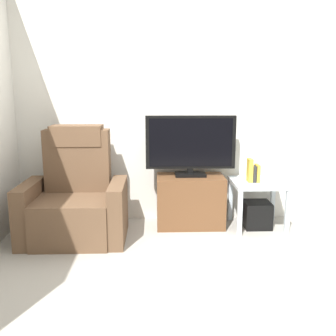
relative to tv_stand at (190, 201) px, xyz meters
The scene contains 11 objects.
ground_plane 0.90m from the tv_stand, 90.15° to the right, with size 6.40×6.40×0.00m, color #9E998E.
wall_back 1.07m from the tv_stand, 90.46° to the left, with size 6.40×0.06×2.60m, color silver.
tv_stand is the anchor object (origin of this frame).
television 0.60m from the tv_stand, 90.00° to the left, with size 0.93×0.20×0.63m.
recliner_armchair 1.19m from the tv_stand, 166.43° to the right, with size 0.98×0.78×1.08m.
side_table 0.72m from the tv_stand, ahead, with size 0.54×0.54×0.50m.
subwoofer_box 0.71m from the tv_stand, ahead, with size 0.27×0.27×0.27m, color black.
book_leftmost 0.70m from the tv_stand, ahead, with size 0.04×0.12×0.24m, color gold.
book_middle 0.72m from the tv_stand, ahead, with size 0.03×0.11×0.17m, color #262626.
book_rightmost 0.75m from the tv_stand, ahead, with size 0.03×0.13×0.18m, color gold.
game_console 0.92m from the tv_stand, ahead, with size 0.07×0.20×0.27m, color white.
Camera 1 is at (-0.37, -3.03, 1.42)m, focal length 40.85 mm.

